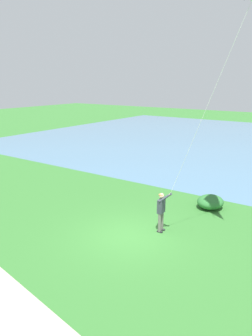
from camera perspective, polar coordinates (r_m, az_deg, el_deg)
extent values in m
plane|color=#33702D|center=(14.03, 0.59, -11.76)|extent=(120.00, 120.00, 0.00)
cube|color=teal|center=(37.01, 17.20, 4.48)|extent=(36.00, 44.00, 0.01)
cube|color=#232328|center=(14.62, 6.28, -10.57)|extent=(0.13, 0.25, 0.06)
cylinder|color=slate|center=(14.45, 6.25, -9.05)|extent=(0.14, 0.14, 0.82)
cube|color=#232328|center=(14.42, 5.89, -10.94)|extent=(0.13, 0.25, 0.06)
cylinder|color=slate|center=(14.25, 5.86, -9.40)|extent=(0.14, 0.14, 0.82)
cube|color=#333842|center=(14.08, 6.14, -6.59)|extent=(0.42, 0.26, 0.60)
sphere|color=beige|center=(13.92, 6.19, -4.83)|extent=(0.22, 0.22, 0.22)
ellipsoid|color=olive|center=(13.91, 6.14, -4.67)|extent=(0.24, 0.24, 0.13)
cylinder|color=#333842|center=(13.91, 7.17, -4.90)|extent=(0.31, 0.55, 0.43)
cylinder|color=#333842|center=(13.76, 6.88, -5.12)|extent=(0.39, 0.51, 0.43)
sphere|color=beige|center=(13.74, 7.66, -4.61)|extent=(0.10, 0.10, 0.10)
cylinder|color=silver|center=(12.58, 13.72, 9.87)|extent=(0.25, 2.57, 7.09)
ellipsoid|color=#2D7033|center=(17.31, 14.45, -5.72)|extent=(1.46, 1.31, 0.68)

